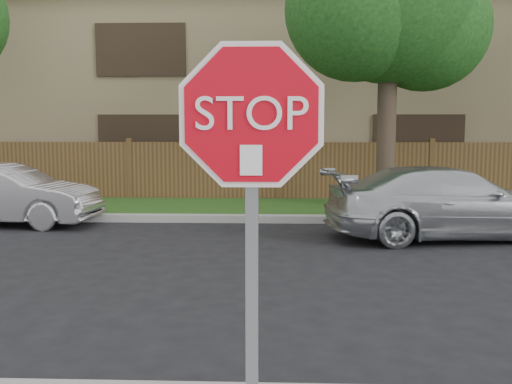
{
  "coord_description": "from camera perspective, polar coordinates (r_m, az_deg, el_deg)",
  "views": [
    {
      "loc": [
        -0.0,
        -4.46,
        2.11
      ],
      "look_at": [
        -0.14,
        -0.9,
        1.7
      ],
      "focal_mm": 42.0,
      "sensor_mm": 36.0,
      "label": 1
    }
  ],
  "objects": [
    {
      "name": "sedan_right",
      "position": [
        11.5,
        17.97,
        -0.98
      ],
      "size": [
        4.76,
        2.52,
        1.32
      ],
      "primitive_type": "imported",
      "rotation": [
        0.0,
        0.0,
        1.73
      ],
      "color": "silver",
      "rests_on": "ground"
    },
    {
      "name": "far_curb",
      "position": [
        12.77,
        2.2,
        -2.57
      ],
      "size": [
        70.0,
        0.3,
        0.15
      ],
      "primitive_type": "cube",
      "color": "gray",
      "rests_on": "ground"
    },
    {
      "name": "fence",
      "position": [
        15.91,
        2.22,
        1.88
      ],
      "size": [
        70.0,
        0.12,
        1.6
      ],
      "primitive_type": "cube",
      "color": "#4D321B",
      "rests_on": "ground"
    },
    {
      "name": "apartment_building",
      "position": [
        21.5,
        2.25,
        10.39
      ],
      "size": [
        35.2,
        9.2,
        7.2
      ],
      "color": "tan",
      "rests_on": "ground"
    },
    {
      "name": "sedan_left",
      "position": [
        13.4,
        -22.78,
        -0.26
      ],
      "size": [
        3.91,
        1.63,
        1.26
      ],
      "primitive_type": "imported",
      "rotation": [
        0.0,
        0.0,
        1.49
      ],
      "color": "silver",
      "rests_on": "ground"
    },
    {
      "name": "tree_mid",
      "position": [
        14.51,
        12.77,
        17.43
      ],
      "size": [
        4.8,
        3.9,
        7.35
      ],
      "color": "#382B21",
      "rests_on": "ground"
    },
    {
      "name": "grass_strip",
      "position": [
        14.4,
        2.2,
        -1.58
      ],
      "size": [
        70.0,
        3.0,
        0.12
      ],
      "primitive_type": "cube",
      "color": "#1E4714",
      "rests_on": "ground"
    },
    {
      "name": "stop_sign",
      "position": [
        2.99,
        -0.43,
        1.18
      ],
      "size": [
        1.01,
        0.13,
        2.55
      ],
      "color": "gray",
      "rests_on": "sidewalk_near"
    }
  ]
}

